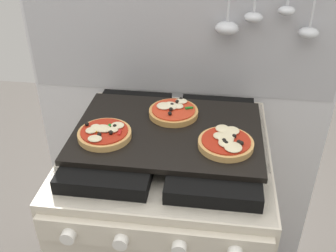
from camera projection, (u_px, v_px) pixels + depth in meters
The scene contains 6 objects.
kitchen_backsplash at pixel (180, 110), 1.49m from camera, with size 1.10×0.09×1.55m.
stove at pixel (168, 240), 1.39m from camera, with size 0.60×0.64×0.90m.
baking_tray at pixel (168, 131), 1.15m from camera, with size 0.54×0.38×0.02m, color black.
pizza_left at pixel (104, 133), 1.10m from camera, with size 0.15×0.15×0.03m.
pizza_right at pixel (226, 142), 1.06m from camera, with size 0.15×0.15×0.03m.
pizza_center at pixel (173, 111), 1.21m from camera, with size 0.15×0.15×0.03m.
Camera 1 is at (0.13, -0.95, 1.54)m, focal length 42.17 mm.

